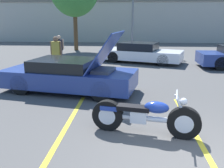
# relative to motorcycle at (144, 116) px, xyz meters

# --- Properties ---
(parking_stripe_middle) EXTENTS (0.12, 5.39, 0.01)m
(parking_stripe_middle) POSITION_rel_motorcycle_xyz_m (-1.83, -0.17, -0.42)
(parking_stripe_middle) COLOR yellow
(parking_stripe_middle) RESTS_ON ground
(parking_stripe_back) EXTENTS (0.12, 5.39, 0.01)m
(parking_stripe_back) POSITION_rel_motorcycle_xyz_m (1.16, -0.17, -0.42)
(parking_stripe_back) COLOR yellow
(parking_stripe_back) RESTS_ON ground
(far_building) EXTENTS (32.00, 4.20, 4.40)m
(far_building) POSITION_rel_motorcycle_xyz_m (0.84, 23.18, 1.91)
(far_building) COLOR #B2AD9E
(far_building) RESTS_ON ground
(motorcycle) EXTENTS (2.40, 0.80, 1.00)m
(motorcycle) POSITION_rel_motorcycle_xyz_m (0.00, 0.00, 0.00)
(motorcycle) COLOR black
(motorcycle) RESTS_ON ground
(show_car_hood_open) EXTENTS (4.88, 2.69, 2.11)m
(show_car_hood_open) POSITION_rel_motorcycle_xyz_m (-2.42, 3.22, 0.16)
(show_car_hood_open) COLOR navy
(show_car_hood_open) RESTS_ON ground
(parked_car_left_row) EXTENTS (4.97, 3.24, 1.15)m
(parked_car_left_row) POSITION_rel_motorcycle_xyz_m (0.33, 9.41, 0.13)
(parked_car_left_row) COLOR white
(parked_car_left_row) RESTS_ON ground
(spectator_near_motorcycle) EXTENTS (0.52, 0.21, 1.60)m
(spectator_near_motorcycle) POSITION_rel_motorcycle_xyz_m (-4.22, 8.45, 0.52)
(spectator_near_motorcycle) COLOR #333338
(spectator_near_motorcycle) RESTS_ON ground
(spectator_by_show_car) EXTENTS (0.52, 0.23, 1.72)m
(spectator_by_show_car) POSITION_rel_motorcycle_xyz_m (-3.70, 6.03, 0.60)
(spectator_by_show_car) COLOR brown
(spectator_by_show_car) RESTS_ON ground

